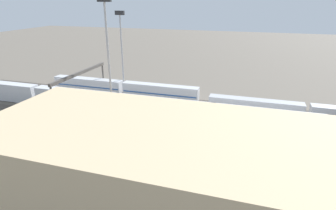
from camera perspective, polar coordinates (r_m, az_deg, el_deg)
ground_plane at (r=72.12m, az=2.59°, el=-1.67°), size 400.00×400.00×0.00m
track_bed_0 at (r=81.17m, az=4.39°, el=0.95°), size 140.00×2.80×0.12m
track_bed_1 at (r=76.61m, az=3.54°, el=-0.26°), size 140.00×2.80×0.12m
track_bed_2 at (r=72.10m, az=2.59°, el=-1.62°), size 140.00×2.80×0.12m
track_bed_3 at (r=67.65m, az=1.50°, el=-3.16°), size 140.00×2.80×0.12m
track_bed_4 at (r=63.30m, az=0.26°, el=-4.92°), size 140.00×2.80×0.12m
train_on_track_3 at (r=72.10m, az=-10.42°, el=0.23°), size 95.60×3.00×5.00m
train_on_track_0 at (r=87.34m, az=-9.16°, el=3.52°), size 47.20×3.06×3.80m
train_on_track_1 at (r=75.30m, az=26.37°, el=-1.27°), size 47.20×3.00×3.80m
light_mast_0 at (r=86.94m, az=-9.46°, el=12.72°), size 2.80×0.70×24.28m
light_mast_1 at (r=59.46m, az=-12.10°, el=10.96°), size 2.80×0.70×28.12m
signal_gantry at (r=81.44m, az=-17.40°, el=5.54°), size 0.70×25.00×8.80m
maintenance_shed at (r=34.72m, az=1.65°, el=-15.51°), size 46.62×19.82×13.92m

